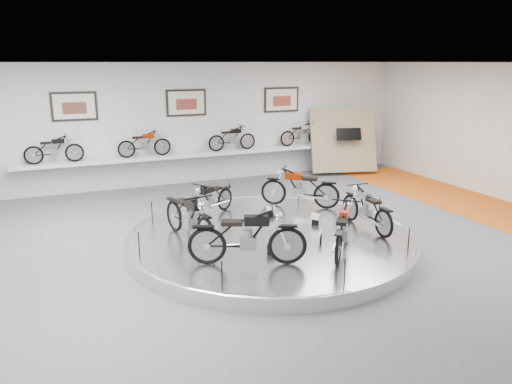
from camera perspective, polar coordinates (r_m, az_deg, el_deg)
name	(u,v)px	position (r m, az deg, el deg)	size (l,w,h in m)	color
floor	(277,250)	(11.03, 2.36, -6.69)	(16.00, 16.00, 0.00)	#535355
ceiling	(279,63)	(10.27, 2.60, 14.57)	(16.00, 16.00, 0.00)	white
wall_back	(187,124)	(16.97, -7.92, 7.72)	(16.00, 16.00, 0.00)	silver
orange_carpet_strip	(502,214)	(15.12, 26.31, -2.27)	(2.40, 12.60, 0.01)	#C06511
dado_band	(188,166)	(17.19, -7.73, 2.91)	(15.68, 0.04, 1.10)	#BCBCBA
display_platform	(271,240)	(11.23, 1.71, -5.47)	(6.40, 6.40, 0.30)	silver
platform_rim	(271,235)	(11.19, 1.71, -4.89)	(6.40, 6.40, 0.10)	#B2B2BA
shelf	(190,155)	(16.83, -7.52, 4.24)	(11.00, 0.55, 0.10)	silver
poster_left	(74,106)	(16.29, -20.06, 9.17)	(1.35, 0.06, 0.88)	beige
poster_center	(186,103)	(16.86, -7.97, 10.07)	(1.35, 0.06, 0.88)	beige
poster_right	(282,100)	(18.11, 2.94, 10.50)	(1.35, 0.06, 0.88)	beige
display_panel	(343,140)	(18.56, 9.92, 5.90)	(2.40, 0.12, 2.40)	#9E8065
shelf_bike_a	(54,151)	(16.16, -22.08, 4.34)	(1.22, 0.42, 0.73)	black
shelf_bike_b	(144,145)	(16.43, -12.63, 5.22)	(1.22, 0.42, 0.73)	#7F1C01
shelf_bike_c	(232,140)	(17.23, -2.75, 5.98)	(1.22, 0.42, 0.73)	black
shelf_bike_d	(302,135)	(18.34, 5.22, 6.47)	(1.22, 0.42, 0.73)	#A8A9AE
bike_a	(300,188)	(13.10, 5.03, 0.51)	(1.78, 0.63, 1.05)	#7F1C01
bike_b	(210,199)	(12.32, -5.25, -0.79)	(1.51, 0.53, 0.89)	black
bike_c	(189,216)	(10.67, -7.66, -2.77)	(1.84, 0.65, 1.08)	black
bike_d	(247,236)	(9.34, -1.02, -5.09)	(1.90, 0.67, 1.12)	black
bike_e	(343,229)	(10.07, 9.92, -4.21)	(1.69, 0.60, 0.99)	#B12417
bike_f	(367,208)	(11.62, 12.53, -1.83)	(1.66, 0.58, 0.97)	#A8A9AE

